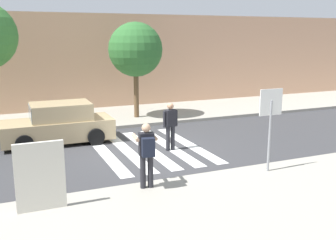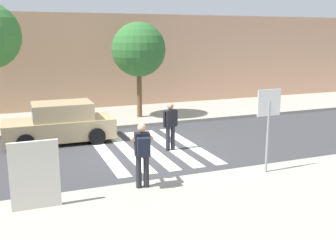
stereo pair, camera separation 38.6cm
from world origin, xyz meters
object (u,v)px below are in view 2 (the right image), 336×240
object	(u,v)px
street_tree_center	(139,50)
advertising_board	(35,175)
pedestrian_crossing	(170,124)
stop_sign	(269,112)
parked_car_tan	(60,124)
photographer_with_backpack	(142,150)

from	to	relation	value
street_tree_center	advertising_board	bearing A→B (deg)	-120.46
pedestrian_crossing	stop_sign	bearing A→B (deg)	-65.40
stop_sign	parked_car_tan	xyz separation A→B (m)	(-5.14, 6.08, -1.18)
pedestrian_crossing	advertising_board	distance (m)	6.02
stop_sign	parked_car_tan	world-z (taller)	stop_sign
stop_sign	pedestrian_crossing	xyz separation A→B (m)	(-1.61, 3.51, -0.93)
photographer_with_backpack	street_tree_center	size ratio (longest dim) A/B	0.38
photographer_with_backpack	pedestrian_crossing	world-z (taller)	photographer_with_backpack
photographer_with_backpack	stop_sign	bearing A→B (deg)	-2.08
photographer_with_backpack	street_tree_center	bearing A→B (deg)	73.08
pedestrian_crossing	photographer_with_backpack	bearing A→B (deg)	-122.23
photographer_with_backpack	parked_car_tan	distance (m)	6.12
photographer_with_backpack	advertising_board	world-z (taller)	photographer_with_backpack
stop_sign	street_tree_center	distance (m)	9.10
stop_sign	advertising_board	size ratio (longest dim) A/B	1.52
stop_sign	street_tree_center	size ratio (longest dim) A/B	0.53
stop_sign	pedestrian_crossing	size ratio (longest dim) A/B	1.41
photographer_with_backpack	pedestrian_crossing	distance (m)	3.99
pedestrian_crossing	parked_car_tan	xyz separation A→B (m)	(-3.54, 2.57, -0.25)
stop_sign	advertising_board	xyz separation A→B (m)	(-6.39, -0.15, -0.97)
photographer_with_backpack	pedestrian_crossing	bearing A→B (deg)	57.77
parked_car_tan	advertising_board	size ratio (longest dim) A/B	2.56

